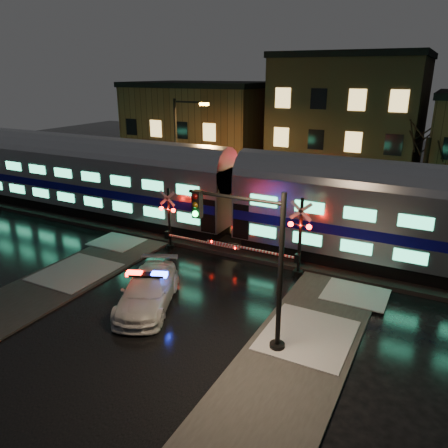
% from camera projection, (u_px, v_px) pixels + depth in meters
% --- Properties ---
extents(ground, '(120.00, 120.00, 0.00)m').
position_uv_depth(ground, '(207.00, 277.00, 23.35)').
color(ground, black).
rests_on(ground, ground).
extents(ballast, '(90.00, 4.20, 0.24)m').
position_uv_depth(ballast, '(246.00, 244.00, 27.49)').
color(ballast, black).
rests_on(ballast, ground).
extents(sidewalk_left, '(4.00, 20.00, 0.12)m').
position_uv_depth(sidewalk_left, '(29.00, 297.00, 21.16)').
color(sidewalk_left, '#2D2D2D').
rests_on(sidewalk_left, ground).
extents(sidewalk_right, '(4.00, 20.00, 0.12)m').
position_uv_depth(sidewalk_right, '(282.00, 380.00, 15.46)').
color(sidewalk_right, '#2D2D2D').
rests_on(sidewalk_right, ground).
extents(building_left, '(14.00, 10.00, 9.00)m').
position_uv_depth(building_left, '(203.00, 131.00, 45.99)').
color(building_left, brown).
rests_on(building_left, ground).
extents(building_mid, '(12.00, 11.00, 11.50)m').
position_uv_depth(building_mid, '(349.00, 127.00, 39.41)').
color(building_mid, brown).
rests_on(building_mid, ground).
extents(train, '(51.00, 3.12, 5.92)m').
position_uv_depth(train, '(236.00, 193.00, 26.77)').
color(train, black).
rests_on(train, ballast).
extents(police_car, '(4.10, 5.83, 1.74)m').
position_uv_depth(police_car, '(148.00, 291.00, 20.21)').
color(police_car, silver).
rests_on(police_car, ground).
extents(crossing_signal_right, '(6.14, 0.67, 4.35)m').
position_uv_depth(crossing_signal_right, '(293.00, 244.00, 22.98)').
color(crossing_signal_right, black).
rests_on(crossing_signal_right, ground).
extents(crossing_signal_left, '(5.47, 0.64, 3.87)m').
position_uv_depth(crossing_signal_left, '(174.00, 226.00, 26.34)').
color(crossing_signal_left, black).
rests_on(crossing_signal_left, ground).
extents(traffic_light, '(4.16, 0.73, 6.44)m').
position_uv_depth(traffic_light, '(255.00, 267.00, 16.47)').
color(traffic_light, black).
rests_on(traffic_light, ground).
extents(streetlight, '(2.88, 0.30, 8.60)m').
position_uv_depth(streetlight, '(180.00, 149.00, 32.52)').
color(streetlight, black).
rests_on(streetlight, ground).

